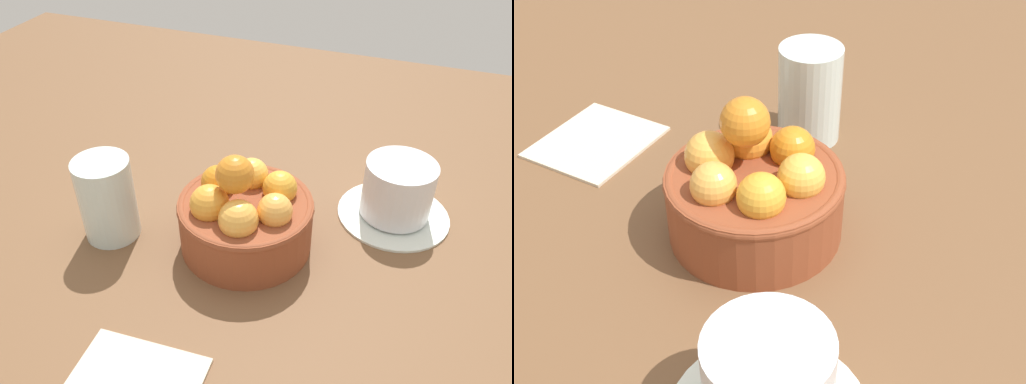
# 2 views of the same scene
# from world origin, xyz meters

# --- Properties ---
(ground_plane) EXTENTS (1.44, 1.14, 0.05)m
(ground_plane) POSITION_xyz_m (0.00, 0.00, -0.02)
(ground_plane) COLOR brown
(terracotta_bowl) EXTENTS (0.14, 0.14, 0.12)m
(terracotta_bowl) POSITION_xyz_m (-0.00, -0.00, 0.04)
(terracotta_bowl) COLOR brown
(terracotta_bowl) RESTS_ON ground_plane
(coffee_cup) EXTENTS (0.13, 0.13, 0.07)m
(coffee_cup) POSITION_xyz_m (0.14, 0.10, 0.03)
(coffee_cup) COLOR white
(coffee_cup) RESTS_ON ground_plane
(water_glass) EXTENTS (0.06, 0.06, 0.09)m
(water_glass) POSITION_xyz_m (-0.15, -0.03, 0.05)
(water_glass) COLOR silver
(water_glass) RESTS_ON ground_plane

